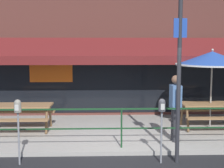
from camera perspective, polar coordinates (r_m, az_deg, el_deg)
name	(u,v)px	position (r m, az deg, el deg)	size (l,w,h in m)	color
ground_plane	(122,156)	(7.44, 1.89, -12.99)	(120.00, 120.00, 0.00)	#232326
patio_deck	(118,131)	(9.34, 1.08, -8.58)	(15.00, 4.00, 0.10)	#ADA89E
restaurant_building	(115,15)	(11.29, 0.53, 12.57)	(15.00, 1.60, 7.39)	brown
patio_railing	(122,119)	(7.51, 1.76, -6.47)	(13.84, 0.04, 0.97)	#194723
picnic_table_left	(21,110)	(9.45, -16.38, -4.58)	(1.80, 1.42, 0.76)	#997047
picnic_table_centre	(211,108)	(9.76, 17.72, -4.28)	(1.80, 1.42, 0.76)	#997047
patio_umbrella_centre	(212,59)	(9.68, 17.86, 4.42)	(2.14, 2.14, 2.38)	#B7B2A8
pedestrian_walking	(175,104)	(8.16, 11.50, -3.69)	(0.25, 0.62, 1.71)	#333338
parking_meter_near	(18,112)	(6.90, -16.84, -4.96)	(0.15, 0.16, 1.42)	gray
parking_meter_far	(162,111)	(6.78, 9.10, -4.95)	(0.15, 0.16, 1.42)	gray
street_sign_pole	(179,68)	(6.76, 12.17, 2.91)	(0.28, 0.09, 4.04)	#2D2D33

